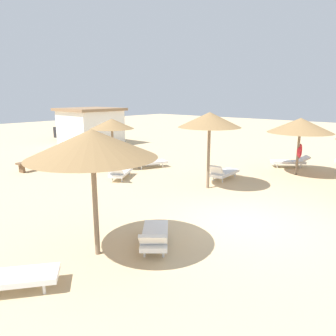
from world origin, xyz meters
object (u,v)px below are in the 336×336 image
object	(u,v)px
lounger_5	(291,161)
bench_1	(78,148)
parasol_0	(112,124)
parasol_1	(92,144)
lounger_3	(223,173)
lounger_0	(148,162)
parasol_5	(300,126)
bench_2	(32,164)
beach_cabana	(91,126)
parked_car	(79,129)
parasol_3	(210,120)
lounger_7	(4,276)
lounger_1	(155,236)
lounger_6	(120,172)

from	to	relation	value
lounger_5	bench_1	xyz separation A→B (m)	(-5.04, 11.93, 0.04)
parasol_0	parasol_1	distance (m)	9.33
lounger_3	bench_1	xyz separation A→B (m)	(-0.53, 10.59, 0.02)
lounger_0	parasol_5	bearing A→B (deg)	-59.96
parasol_5	lounger_0	size ratio (longest dim) A/B	1.52
parasol_1	bench_2	world-z (taller)	parasol_1
lounger_5	beach_cabana	distance (m)	14.74
lounger_5	bench_1	bearing A→B (deg)	112.91
bench_1	parked_car	bearing A→B (deg)	55.74
parasol_3	lounger_0	distance (m)	5.15
parasol_3	lounger_7	size ratio (longest dim) A/B	1.64
lounger_3	parasol_1	bearing A→B (deg)	-170.05
lounger_1	parasol_0	bearing A→B (deg)	56.79
parasol_1	lounger_0	bearing A→B (deg)	37.07
lounger_7	lounger_3	bearing A→B (deg)	7.31
lounger_1	lounger_5	xyz separation A→B (m)	(11.32, 0.88, -0.01)
lounger_1	lounger_3	xyz separation A→B (m)	(6.81, 2.21, 0.00)
lounger_5	lounger_6	world-z (taller)	lounger_6
bench_2	beach_cabana	distance (m)	8.84
bench_2	parked_car	distance (m)	12.23
parasol_1	parked_car	distance (m)	21.82
lounger_3	lounger_7	xyz separation A→B (m)	(-10.02, -1.29, -0.00)
lounger_3	lounger_5	size ratio (longest dim) A/B	0.99
parasol_0	lounger_0	size ratio (longest dim) A/B	1.30
bench_2	lounger_7	bearing A→B (deg)	-118.89
parasol_5	lounger_0	world-z (taller)	parasol_5
parasol_0	lounger_0	bearing A→B (deg)	-49.06
lounger_7	bench_2	size ratio (longest dim) A/B	1.22
parasol_0	parasol_5	world-z (taller)	parasol_5
parasol_5	beach_cabana	size ratio (longest dim) A/B	0.73
bench_1	parasol_5	bearing A→B (deg)	-73.98
lounger_0	lounger_6	bearing A→B (deg)	-165.50
lounger_3	lounger_7	bearing A→B (deg)	-172.69
lounger_1	bench_2	bearing A→B (deg)	78.98
parasol_0	parked_car	world-z (taller)	parasol_0
lounger_3	bench_2	bearing A→B (deg)	120.25
lounger_7	parasol_5	bearing A→B (deg)	-3.68
lounger_7	lounger_6	bearing A→B (deg)	34.54
lounger_6	beach_cabana	bearing A→B (deg)	60.79
bench_1	parked_car	distance (m)	7.68
lounger_7	beach_cabana	xyz separation A→B (m)	(12.44, 14.50, 1.08)
parasol_1	lounger_7	distance (m)	3.13
parasol_0	lounger_3	distance (m)	6.14
parasol_5	beach_cabana	xyz separation A→B (m)	(-0.70, 15.35, -0.92)
lounger_1	lounger_6	bearing A→B (deg)	56.40
lounger_1	parked_car	size ratio (longest dim) A/B	0.44
lounger_6	parked_car	size ratio (longest dim) A/B	0.46
parasol_5	lounger_0	xyz separation A→B (m)	(-3.66, 6.33, -2.00)
lounger_6	beach_cabana	size ratio (longest dim) A/B	0.47
lounger_3	bench_1	distance (m)	10.61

